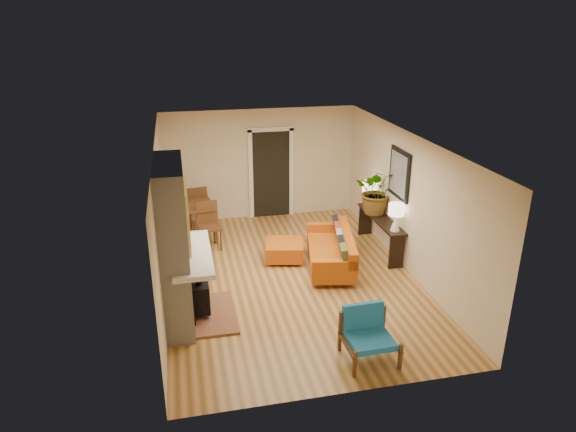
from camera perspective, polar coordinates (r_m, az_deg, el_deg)
name	(u,v)px	position (r m, az deg, el deg)	size (l,w,h in m)	color
room_shell	(291,172)	(11.70, 0.33, 4.88)	(6.50, 6.50, 6.50)	tan
fireplace	(177,248)	(8.03, -12.23, -3.55)	(1.09, 1.68, 2.60)	white
sofa	(334,250)	(9.97, 5.15, -3.82)	(1.18, 2.03, 0.75)	silver
ottoman	(284,250)	(10.23, -0.40, -3.76)	(0.86, 0.86, 0.37)	silver
blue_chair	(367,331)	(7.50, 8.80, -12.56)	(0.73, 0.71, 0.74)	brown
dining_table	(199,209)	(11.28, -9.91, 0.73)	(0.96, 1.87, 0.99)	brown
console_table	(381,224)	(10.67, 10.25, -0.91)	(0.34, 1.85, 0.72)	black
lamp_near	(396,214)	(9.91, 11.92, 0.22)	(0.30, 0.30, 0.54)	white
lamp_far	(369,191)	(11.15, 8.99, 2.81)	(0.30, 0.30, 0.54)	white
houseplant	(377,191)	(10.67, 9.91, 2.76)	(0.88, 0.76, 0.98)	#1E5919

